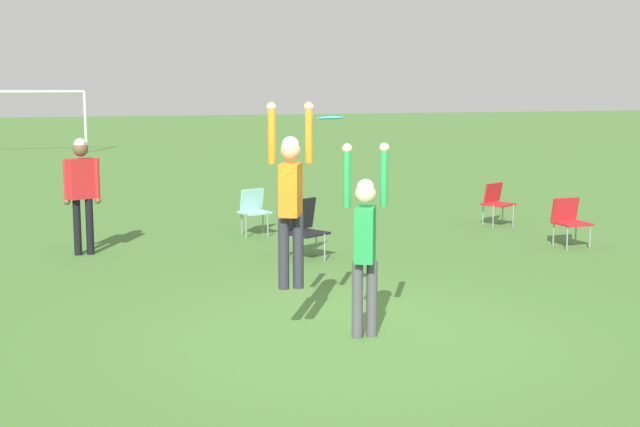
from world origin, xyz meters
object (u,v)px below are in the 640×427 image
camping_chair_3 (496,200)px  person_jumping (291,192)px  frisbee (330,118)px  person_defending (365,236)px  person_spectator_near (82,184)px  camping_chair_2 (253,208)px  camping_chair_1 (304,225)px  camping_chair_0 (569,218)px

camping_chair_3 → person_jumping: bearing=20.0°
person_jumping → frisbee: (0.42, -0.06, 0.78)m
person_defending → person_spectator_near: 6.23m
camping_chair_2 → person_spectator_near: (-2.97, -1.04, 0.64)m
person_spectator_near → frisbee: bearing=-89.0°
person_defending → person_spectator_near: (-2.80, 5.57, 0.02)m
frisbee → camping_chair_1: bearing=78.8°
frisbee → person_spectator_near: size_ratio=0.15×
person_defending → camping_chair_2: size_ratio=2.57×
camping_chair_2 → camping_chair_3: 4.67m
camping_chair_0 → camping_chair_3: camping_chair_0 is taller
frisbee → camping_chair_0: frisbee is taller
person_jumping → camping_chair_2: 6.43m
camping_chair_0 → camping_chair_1: size_ratio=0.88×
frisbee → camping_chair_2: (0.48, 6.33, -1.86)m
person_jumping → camping_chair_3: (5.56, 6.01, -1.09)m
person_jumping → camping_chair_1: (1.23, 4.03, -1.06)m
camping_chair_2 → person_spectator_near: person_spectator_near is taller
camping_chair_0 → person_jumping: bearing=27.9°
frisbee → camping_chair_3: (5.14, 6.07, -1.87)m
camping_chair_3 → person_spectator_near: 7.69m
person_jumping → camping_chair_2: person_jumping is taller
camping_chair_3 → person_defending: bearing=25.5°
frisbee → camping_chair_3: size_ratio=0.34×
camping_chair_2 → person_spectator_near: size_ratio=0.44×
frisbee → person_spectator_near: bearing=115.2°
camping_chair_1 → camping_chair_3: 4.76m
person_defending → camping_chair_2: 6.64m
camping_chair_2 → person_jumping: bearing=61.8°
person_jumping → camping_chair_0: bearing=-32.3°
person_spectator_near → camping_chair_0: bearing=-35.3°
frisbee → person_defending: bearing=-41.9°
person_defending → frisbee: bearing=-107.2°
camping_chair_3 → camping_chair_1: bearing=-2.6°
person_defending → camping_chair_3: person_defending is taller
frisbee → camping_chair_1: frisbee is taller
person_defending → camping_chair_2: bearing=-156.8°
camping_chair_2 → person_defending: bearing=68.5°
frisbee → camping_chair_0: bearing=35.5°
person_defending → person_spectator_near: bearing=-128.6°
person_defending → camping_chair_3: (4.83, 6.35, -0.63)m
person_defending → camping_chair_0: size_ratio=2.61×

